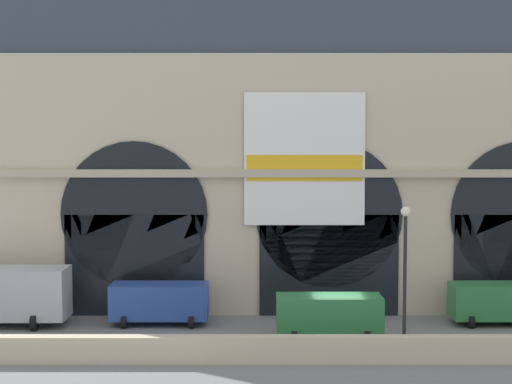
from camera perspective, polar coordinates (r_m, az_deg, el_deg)
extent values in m
plane|color=slate|center=(40.06, 5.70, -10.49)|extent=(200.00, 200.00, 0.00)
cube|color=beige|center=(35.60, 6.47, -11.33)|extent=(90.00, 0.70, 1.20)
cube|color=beige|center=(46.76, 4.76, 0.68)|extent=(45.91, 5.80, 14.70)
cube|color=#333D4C|center=(47.50, 4.79, 12.16)|extent=(45.91, 5.20, 4.19)
cube|color=black|center=(44.64, -9.11, -5.30)|extent=(7.82, 0.20, 5.72)
cylinder|color=black|center=(44.29, -9.15, -1.64)|extent=(8.23, 0.20, 8.23)
cube|color=black|center=(44.31, 5.06, -5.33)|extent=(7.82, 0.20, 5.72)
cylinder|color=black|center=(43.95, 5.08, -1.65)|extent=(8.23, 0.20, 8.23)
cube|color=white|center=(43.53, 3.28, 2.43)|extent=(6.72, 0.12, 7.39)
cube|color=yellow|center=(43.47, 3.28, 1.76)|extent=(6.45, 0.04, 1.45)
cube|color=#B6AB91|center=(43.69, 5.11, 1.37)|extent=(45.91, 0.50, 0.44)
cube|color=#ADB2B7|center=(43.73, -17.40, -7.06)|extent=(5.50, 2.30, 2.70)
cylinder|color=black|center=(42.68, -16.15, -9.16)|extent=(0.28, 0.84, 0.84)
cylinder|color=black|center=(44.62, -15.42, -8.58)|extent=(0.28, 0.84, 0.84)
cube|color=#28479E|center=(42.59, -7.31, -7.89)|extent=(5.20, 2.00, 1.86)
cylinder|color=black|center=(42.17, -9.87, -9.33)|extent=(0.28, 0.68, 0.68)
cylinder|color=black|center=(43.90, -9.48, -8.80)|extent=(0.28, 0.68, 0.68)
cylinder|color=black|center=(41.74, -5.01, -9.43)|extent=(0.28, 0.68, 0.68)
cylinder|color=black|center=(43.48, -4.82, -8.89)|extent=(0.28, 0.68, 0.68)
cube|color=#2D7A42|center=(39.31, 5.07, -8.86)|extent=(5.20, 2.00, 1.86)
cylinder|color=black|center=(38.53, 2.53, -10.54)|extent=(0.28, 0.68, 0.68)
cylinder|color=black|center=(40.27, 2.40, -9.90)|extent=(0.28, 0.68, 0.68)
cylinder|color=black|center=(38.86, 7.83, -10.44)|extent=(0.28, 0.68, 0.68)
cylinder|color=black|center=(40.59, 7.47, -9.82)|extent=(0.28, 0.68, 0.68)
cube|color=#2D7A42|center=(44.27, 17.07, -7.58)|extent=(5.20, 2.00, 1.86)
cylinder|color=black|center=(43.12, 15.14, -9.11)|extent=(0.28, 0.68, 0.68)
cylinder|color=black|center=(44.82, 14.52, -8.61)|extent=(0.28, 0.68, 0.68)
cylinder|color=black|center=(36.18, 10.52, -6.82)|extent=(0.16, 0.16, 6.50)
sphere|color=#F2EDCC|center=(35.72, 10.59, -1.40)|extent=(0.44, 0.44, 0.44)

